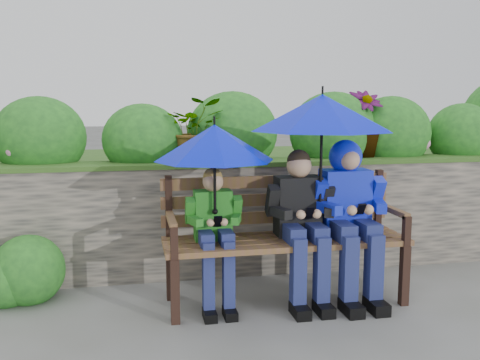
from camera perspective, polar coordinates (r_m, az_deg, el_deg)
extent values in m
plane|color=#53544B|center=(4.34, 0.27, -12.70)|extent=(60.00, 60.00, 0.00)
cube|color=#41403C|center=(4.90, -1.51, -4.11)|extent=(8.00, 0.40, 1.00)
cube|color=#2D4A1C|center=(4.82, -1.53, 1.82)|extent=(8.00, 0.42, 0.04)
cube|color=#2D4A1C|center=(6.07, -3.46, -1.87)|extent=(8.00, 2.00, 0.96)
ellipsoid|color=#1E4F1D|center=(5.09, -20.59, 4.28)|extent=(0.81, 0.65, 0.73)
ellipsoid|color=#1E4F1D|center=(4.92, -10.34, 4.25)|extent=(0.72, 0.58, 0.65)
ellipsoid|color=#1E4F1D|center=(5.16, -0.81, 5.09)|extent=(0.88, 0.70, 0.79)
ellipsoid|color=#1E4F1D|center=(5.33, 9.93, 5.06)|extent=(0.87, 0.70, 0.79)
ellipsoid|color=#1E4F1D|center=(5.58, 15.78, 4.85)|extent=(0.82, 0.66, 0.74)
ellipsoid|color=#1E4F1D|center=(5.97, 22.56, 4.46)|extent=(0.72, 0.58, 0.65)
sphere|color=pink|center=(4.93, -23.02, 2.94)|extent=(0.14, 0.14, 0.14)
sphere|color=pink|center=(4.95, 0.94, 3.63)|extent=(0.14, 0.14, 0.14)
sphere|color=pink|center=(5.60, 18.96, 3.74)|extent=(0.14, 0.14, 0.14)
imported|color=#1E4F1D|center=(4.85, -4.85, 5.42)|extent=(0.51, 0.44, 0.56)
imported|color=#1E4F1D|center=(5.29, 12.97, 5.88)|extent=(0.36, 0.36, 0.64)
sphere|color=#1E4F1D|center=(4.59, -21.64, -8.95)|extent=(0.57, 0.57, 0.57)
sphere|color=#1E4F1D|center=(4.59, -23.65, -9.71)|extent=(0.45, 0.45, 0.45)
cube|color=black|center=(3.87, -6.94, -11.73)|extent=(0.06, 0.06, 0.47)
cube|color=black|center=(4.31, -7.45, -9.59)|extent=(0.06, 0.06, 0.47)
cube|color=black|center=(4.36, 17.13, -9.72)|extent=(0.06, 0.06, 0.47)
cube|color=black|center=(4.76, 14.41, -8.07)|extent=(0.06, 0.06, 0.47)
cube|color=brown|center=(3.98, 5.76, -7.25)|extent=(1.88, 0.10, 0.04)
cube|color=brown|center=(4.11, 5.20, -6.75)|extent=(1.88, 0.10, 0.04)
cube|color=brown|center=(4.23, 4.67, -6.28)|extent=(1.88, 0.10, 0.04)
cube|color=brown|center=(4.36, 4.17, -5.83)|extent=(1.88, 0.10, 0.04)
cube|color=black|center=(4.21, -7.60, -3.05)|extent=(0.05, 0.05, 0.52)
cube|color=brown|center=(3.96, -7.34, -4.23)|extent=(0.05, 0.49, 0.04)
cube|color=black|center=(3.76, -7.04, -6.72)|extent=(0.05, 0.05, 0.23)
cube|color=black|center=(4.66, 14.52, -2.12)|extent=(0.05, 0.05, 0.52)
cube|color=brown|center=(4.44, 15.95, -3.11)|extent=(0.05, 0.49, 0.04)
cube|color=black|center=(4.26, 17.34, -5.23)|extent=(0.05, 0.05, 0.23)
cube|color=brown|center=(4.38, 3.99, -3.93)|extent=(1.88, 0.04, 0.09)
cube|color=brown|center=(4.35, 4.01, -2.05)|extent=(1.88, 0.04, 0.09)
cube|color=brown|center=(4.33, 4.03, -0.14)|extent=(1.88, 0.04, 0.09)
cube|color=#1D8422|center=(4.09, -2.93, -3.73)|extent=(0.28, 0.17, 0.38)
sphere|color=tan|center=(4.03, -2.91, -0.16)|extent=(0.16, 0.16, 0.16)
sphere|color=#A37E36|center=(4.03, -2.94, 0.25)|extent=(0.15, 0.15, 0.15)
cube|color=navy|center=(3.99, -3.69, -6.14)|extent=(0.10, 0.26, 0.10)
cube|color=navy|center=(3.94, -3.39, -10.58)|extent=(0.08, 0.09, 0.56)
cube|color=black|center=(3.99, -3.25, -14.18)|extent=(0.09, 0.18, 0.07)
cube|color=navy|center=(4.01, -1.57, -6.05)|extent=(0.10, 0.26, 0.10)
cube|color=navy|center=(3.97, -1.22, -10.45)|extent=(0.08, 0.09, 0.56)
cube|color=black|center=(4.01, -1.08, -14.04)|extent=(0.09, 0.18, 0.07)
cube|color=#1D8422|center=(4.02, -5.36, -3.26)|extent=(0.07, 0.15, 0.21)
cube|color=#1D8422|center=(3.93, -4.81, -4.38)|extent=(0.11, 0.18, 0.06)
sphere|color=tan|center=(3.87, -3.16, -4.57)|extent=(0.06, 0.06, 0.06)
cube|color=#1D8422|center=(4.07, -0.36, -3.07)|extent=(0.07, 0.15, 0.21)
cube|color=#1D8422|center=(3.98, -0.42, -4.20)|extent=(0.11, 0.18, 0.06)
sphere|color=tan|center=(3.89, -1.71, -4.50)|extent=(0.06, 0.06, 0.06)
cube|color=black|center=(3.87, -2.41, -4.44)|extent=(0.06, 0.07, 0.09)
cube|color=black|center=(4.23, 6.16, -2.75)|extent=(0.35, 0.20, 0.47)
sphere|color=tan|center=(4.17, 6.32, 1.52)|extent=(0.19, 0.19, 0.19)
sphere|color=black|center=(4.17, 6.28, 2.00)|extent=(0.18, 0.18, 0.18)
cube|color=navy|center=(4.09, 5.59, -5.62)|extent=(0.12, 0.33, 0.12)
cube|color=navy|center=(4.03, 6.21, -10.13)|extent=(0.10, 0.11, 0.57)
cube|color=black|center=(4.06, 6.43, -13.69)|extent=(0.11, 0.22, 0.08)
cube|color=navy|center=(4.15, 8.02, -5.47)|extent=(0.12, 0.33, 0.12)
cube|color=navy|center=(4.08, 8.70, -9.91)|extent=(0.10, 0.11, 0.57)
cube|color=black|center=(4.11, 8.92, -13.42)|extent=(0.11, 0.22, 0.08)
cube|color=black|center=(4.12, 3.49, -2.19)|extent=(0.08, 0.19, 0.26)
cube|color=black|center=(4.01, 4.38, -3.51)|extent=(0.13, 0.22, 0.07)
sphere|color=tan|center=(3.96, 6.52, -3.69)|extent=(0.07, 0.07, 0.07)
cube|color=black|center=(4.25, 9.20, -1.94)|extent=(0.08, 0.19, 0.26)
cube|color=black|center=(4.13, 9.42, -3.26)|extent=(0.13, 0.22, 0.07)
sphere|color=tan|center=(4.00, 8.18, -3.60)|extent=(0.07, 0.07, 0.07)
cube|color=black|center=(3.97, 7.40, -3.53)|extent=(0.06, 0.07, 0.09)
cube|color=#0A1CE2|center=(4.36, 11.11, -2.24)|extent=(0.38, 0.22, 0.51)
sphere|color=tan|center=(4.30, 11.34, 2.32)|extent=(0.21, 0.21, 0.21)
sphere|color=#0A1CE2|center=(4.32, 11.19, 2.49)|extent=(0.26, 0.26, 0.26)
sphere|color=tan|center=(4.25, 11.62, 2.11)|extent=(0.16, 0.16, 0.16)
cube|color=navy|center=(4.21, 10.70, -5.27)|extent=(0.13, 0.36, 0.13)
cube|color=navy|center=(4.13, 11.52, -9.74)|extent=(0.11, 0.12, 0.58)
cube|color=black|center=(4.15, 11.79, -13.23)|extent=(0.12, 0.24, 0.09)
cube|color=navy|center=(4.28, 13.19, -5.09)|extent=(0.13, 0.36, 0.13)
cube|color=navy|center=(4.21, 14.07, -9.47)|extent=(0.11, 0.12, 0.58)
cube|color=black|center=(4.23, 14.34, -12.90)|extent=(0.12, 0.24, 0.09)
cube|color=#0A1CE2|center=(4.22, 8.42, -1.62)|extent=(0.09, 0.20, 0.28)
cube|color=#0A1CE2|center=(4.11, 9.51, -3.02)|extent=(0.14, 0.24, 0.08)
sphere|color=tan|center=(4.07, 11.85, -3.19)|extent=(0.08, 0.08, 0.08)
cube|color=#0A1CE2|center=(4.40, 14.29, -1.37)|extent=(0.09, 0.20, 0.28)
cube|color=#0A1CE2|center=(4.27, 14.68, -2.74)|extent=(0.14, 0.24, 0.08)
sphere|color=tan|center=(4.12, 13.55, -3.10)|extent=(0.08, 0.08, 0.08)
cube|color=black|center=(4.08, 12.77, -3.02)|extent=(0.06, 0.07, 0.09)
cone|color=#0011D6|center=(3.90, -2.73, 4.00)|extent=(0.89, 0.89, 0.26)
cylinder|color=black|center=(3.89, -2.75, 6.38)|extent=(0.02, 0.02, 0.06)
cylinder|color=black|center=(3.93, -2.71, 0.27)|extent=(0.02, 0.02, 0.51)
sphere|color=black|center=(3.97, -2.68, -3.38)|extent=(0.04, 0.04, 0.04)
cone|color=#0011D6|center=(4.10, 8.75, 7.12)|extent=(1.10, 1.10, 0.27)
cylinder|color=black|center=(4.10, 8.80, 9.47)|extent=(0.02, 0.02, 0.06)
cylinder|color=black|center=(4.12, 8.64, 2.21)|extent=(0.02, 0.02, 0.71)
sphere|color=black|center=(4.17, 8.53, -2.61)|extent=(0.04, 0.04, 0.04)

